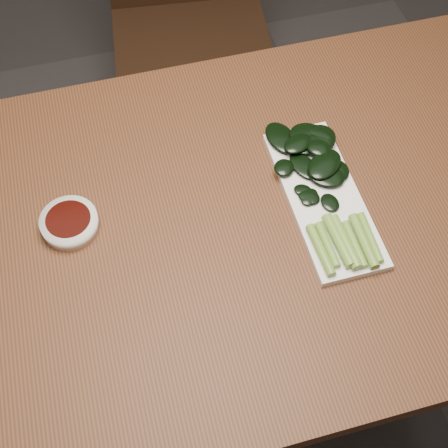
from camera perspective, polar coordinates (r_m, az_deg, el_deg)
ground at (r=1.78m, az=-0.69°, el=-12.94°), size 6.00×6.00×0.00m
table at (r=1.17m, az=-1.03°, el=-1.74°), size 1.40×0.80×0.75m
chair_far at (r=1.89m, az=-3.18°, el=18.37°), size 0.50×0.50×0.89m
sauce_bowl at (r=1.12m, az=-13.94°, el=0.09°), size 0.10×0.10×0.03m
serving_plate at (r=1.14m, az=9.09°, el=2.35°), size 0.13×0.33×0.01m
gai_lan at (r=1.14m, az=8.83°, el=4.03°), size 0.16×0.35×0.03m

